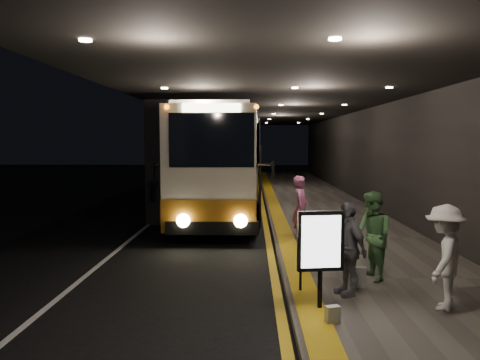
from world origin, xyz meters
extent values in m
plane|color=black|center=(0.00, 0.00, 0.00)|extent=(90.00, 90.00, 0.00)
cube|color=silver|center=(-1.80, 5.00, 0.01)|extent=(0.12, 50.00, 0.01)
cube|color=gold|center=(2.35, 5.00, 0.01)|extent=(0.18, 50.00, 0.01)
cube|color=#514C44|center=(4.75, 5.00, 0.07)|extent=(4.50, 50.00, 0.15)
cube|color=gold|center=(2.85, 5.00, 0.16)|extent=(0.50, 50.00, 0.01)
cube|color=black|center=(7.00, 5.00, 3.00)|extent=(0.10, 50.00, 6.00)
cube|color=black|center=(-1.50, 4.00, 2.20)|extent=(0.80, 0.80, 4.40)
cube|color=black|center=(-1.50, 16.00, 2.20)|extent=(0.80, 0.80, 4.40)
cube|color=black|center=(2.50, 5.00, 4.60)|extent=(9.00, 50.00, 0.40)
cube|color=beige|center=(0.76, 6.30, 2.20)|extent=(2.83, 12.63, 3.57)
cube|color=brown|center=(0.76, 6.30, 0.89)|extent=(2.85, 12.65, 0.94)
cube|color=black|center=(0.76, -0.02, 2.99)|extent=(2.31, 0.10, 1.47)
cube|color=black|center=(0.76, 0.06, 0.58)|extent=(2.57, 0.29, 0.37)
cylinder|color=black|center=(-0.43, 2.31, 0.52)|extent=(0.29, 1.05, 1.05)
cylinder|color=black|center=(1.95, 2.31, 0.52)|extent=(0.29, 1.05, 1.05)
cylinder|color=black|center=(-0.43, 10.49, 0.52)|extent=(0.29, 1.05, 1.05)
cylinder|color=black|center=(1.95, 10.49, 0.52)|extent=(0.29, 1.05, 1.05)
sphere|color=#FFEAA5|center=(-0.02, -0.03, 0.79)|extent=(0.38, 0.38, 0.38)
sphere|color=#FFEAA5|center=(1.55, -0.03, 0.79)|extent=(0.38, 0.38, 0.38)
cube|color=#FFF2BF|center=(0.76, -0.03, 3.86)|extent=(1.57, 0.08, 0.23)
cube|color=beige|center=(0.88, 16.64, 2.07)|extent=(2.90, 11.90, 3.35)
cube|color=brown|center=(0.88, 16.64, 0.84)|extent=(2.92, 11.92, 0.89)
cube|color=black|center=(0.88, 10.70, 2.81)|extent=(2.17, 0.14, 1.38)
cube|color=black|center=(0.88, 10.78, 0.54)|extent=(2.42, 0.34, 0.34)
cylinder|color=black|center=(-0.23, 12.90, 0.49)|extent=(0.28, 0.99, 0.99)
cylinder|color=black|center=(1.99, 12.90, 0.49)|extent=(0.28, 0.99, 0.99)
cylinder|color=black|center=(-0.23, 20.58, 0.49)|extent=(0.28, 0.99, 0.99)
cylinder|color=black|center=(1.99, 20.58, 0.49)|extent=(0.28, 0.99, 0.99)
imported|color=#B55484|center=(3.26, 0.68, 1.06)|extent=(0.58, 0.75, 1.82)
imported|color=#477C45|center=(4.28, -3.31, 1.05)|extent=(0.72, 0.98, 1.81)
imported|color=beige|center=(5.07, -4.92, 1.03)|extent=(1.06, 1.24, 1.76)
imported|color=#535559|center=(3.60, -4.21, 1.01)|extent=(0.88, 1.13, 1.72)
cube|color=black|center=(3.91, -3.73, 0.34)|extent=(0.33, 0.19, 0.38)
cube|color=beige|center=(3.10, -5.59, 0.28)|extent=(0.24, 0.19, 0.27)
cylinder|color=black|center=(3.00, -4.94, 0.47)|extent=(0.08, 0.08, 0.64)
cube|color=black|center=(3.00, -4.94, 1.30)|extent=(0.79, 0.21, 1.01)
cube|color=white|center=(3.00, -5.00, 1.30)|extent=(0.66, 0.11, 0.87)
cylinder|color=black|center=(2.77, -4.03, 0.66)|extent=(0.05, 0.05, 1.01)
camera|label=1|loc=(1.84, -12.66, 2.96)|focal=35.00mm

